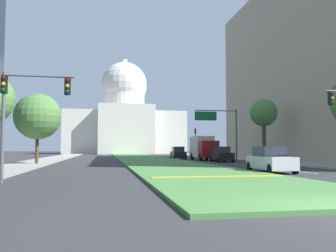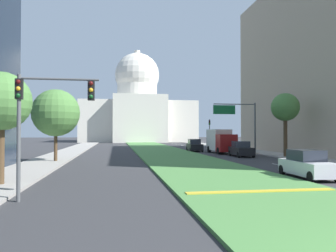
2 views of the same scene
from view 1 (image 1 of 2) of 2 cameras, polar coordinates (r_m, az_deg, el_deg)
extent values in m
plane|color=#333335|center=(57.11, -4.49, -5.18)|extent=(260.00, 260.00, 0.00)
cube|color=#4C8442|center=(52.24, -3.94, -5.26)|extent=(7.80, 88.18, 0.14)
cube|color=gold|center=(18.42, 8.22, -8.09)|extent=(7.02, 0.50, 0.04)
cube|color=silver|center=(25.23, 21.55, -7.00)|extent=(0.16, 2.40, 0.01)
cube|color=silver|center=(32.85, 13.56, -6.29)|extent=(0.16, 2.40, 0.01)
cube|color=silver|center=(41.27, 8.46, -5.78)|extent=(0.16, 2.40, 0.01)
cube|color=silver|center=(48.82, 5.46, -5.45)|extent=(0.16, 2.40, 0.01)
cube|color=silver|center=(63.58, 1.71, -5.02)|extent=(0.16, 2.40, 0.01)
cube|color=silver|center=(73.20, 0.11, -4.83)|extent=(0.16, 2.40, 0.01)
cube|color=silver|center=(80.97, -0.91, -4.71)|extent=(0.16, 2.40, 0.01)
cube|color=silver|center=(85.05, -1.36, -4.65)|extent=(0.16, 2.40, 0.01)
cube|color=#9E9991|center=(47.55, -19.03, -5.24)|extent=(4.00, 88.18, 0.15)
cube|color=#9E9991|center=(50.63, 11.50, -5.25)|extent=(4.00, 88.18, 0.15)
cube|color=silver|center=(106.02, -7.17, -1.21)|extent=(33.41, 23.17, 11.85)
cube|color=silver|center=(92.50, -6.70, -0.51)|extent=(14.70, 4.00, 13.04)
cylinder|color=silver|center=(106.77, -7.13, 3.66)|extent=(12.23, 12.23, 6.30)
sphere|color=silver|center=(107.61, -7.11, 6.59)|extent=(13.72, 13.72, 13.72)
cylinder|color=silver|center=(108.87, -7.08, 9.79)|extent=(1.80, 1.80, 3.00)
cylinder|color=#515456|center=(18.11, -25.14, -0.14)|extent=(0.16, 0.16, 5.20)
cube|color=black|center=(18.33, -24.97, 6.11)|extent=(0.28, 0.24, 0.84)
sphere|color=#510F0F|center=(18.25, -25.06, 7.05)|extent=(0.18, 0.18, 0.18)
sphere|color=#F2A51E|center=(18.20, -25.08, 6.18)|extent=(0.18, 0.18, 0.18)
sphere|color=#0F4219|center=(18.15, -25.10, 5.31)|extent=(0.18, 0.18, 0.18)
cylinder|color=#515456|center=(18.07, -19.98, 7.58)|extent=(3.20, 0.10, 0.10)
cube|color=black|center=(17.82, -15.92, 6.18)|extent=(0.28, 0.24, 0.84)
sphere|color=#510F0F|center=(17.73, -15.95, 7.15)|extent=(0.18, 0.18, 0.18)
sphere|color=#F2A51E|center=(17.68, -15.97, 6.26)|extent=(0.18, 0.18, 0.18)
sphere|color=#0F4219|center=(17.64, -15.98, 5.36)|extent=(0.18, 0.18, 0.18)
cube|color=black|center=(23.37, 24.83, 4.08)|extent=(0.28, 0.24, 0.84)
sphere|color=#510F0F|center=(23.30, 25.02, 4.80)|extent=(0.18, 0.18, 0.18)
sphere|color=#F2A51E|center=(23.26, 25.03, 4.12)|extent=(0.18, 0.18, 0.18)
sphere|color=#0F4219|center=(23.23, 25.05, 3.44)|extent=(0.18, 0.18, 0.18)
cylinder|color=#515456|center=(63.92, 4.44, -2.68)|extent=(0.16, 0.16, 5.20)
cube|color=black|center=(63.98, 4.43, -0.89)|extent=(0.28, 0.24, 0.84)
sphere|color=#510F0F|center=(63.86, 4.46, -0.63)|extent=(0.18, 0.18, 0.18)
sphere|color=#4C380F|center=(63.84, 4.46, -0.88)|extent=(0.18, 0.18, 0.18)
sphere|color=#1ED838|center=(63.83, 4.46, -1.13)|extent=(0.18, 0.18, 0.18)
cylinder|color=#515456|center=(45.36, 10.99, -1.45)|extent=(0.20, 0.20, 6.50)
cylinder|color=#515456|center=(44.68, 7.74, 2.48)|extent=(5.36, 0.12, 0.12)
cube|color=#146033|center=(44.17, 6.11, 1.62)|extent=(2.80, 0.08, 1.10)
cylinder|color=#4C3823|center=(35.92, -20.41, -3.20)|extent=(0.31, 0.31, 3.43)
sphere|color=#4C7F3D|center=(36.05, -20.31, 1.46)|extent=(4.42, 4.42, 4.42)
cylinder|color=#4C3823|center=(41.32, 15.26, -2.38)|extent=(0.43, 0.43, 4.77)
sphere|color=#4C7F3D|center=(41.51, 15.18, 2.08)|extent=(3.09, 3.09, 3.09)
cube|color=silver|center=(24.65, 16.25, -5.72)|extent=(1.99, 4.61, 0.83)
cube|color=#282D38|center=(24.80, 16.05, -3.95)|extent=(1.66, 2.25, 0.68)
cylinder|color=black|center=(23.37, 19.86, -6.56)|extent=(0.25, 0.65, 0.64)
cylinder|color=black|center=(22.69, 16.24, -6.72)|extent=(0.25, 0.65, 0.64)
cylinder|color=black|center=(26.64, 16.28, -6.23)|extent=(0.25, 0.65, 0.64)
cylinder|color=black|center=(26.05, 13.04, -6.34)|extent=(0.25, 0.65, 0.64)
cube|color=black|center=(41.99, 8.67, -4.85)|extent=(2.12, 4.35, 0.86)
cube|color=#282D38|center=(42.14, 8.60, -3.78)|extent=(1.76, 2.14, 0.71)
cylinder|color=black|center=(40.63, 10.47, -5.35)|extent=(0.26, 0.65, 0.64)
cylinder|color=black|center=(40.17, 8.14, -5.39)|extent=(0.26, 0.65, 0.64)
cylinder|color=black|center=(43.84, 9.17, -5.22)|extent=(0.26, 0.65, 0.64)
cylinder|color=black|center=(43.41, 7.01, -5.26)|extent=(0.26, 0.65, 0.64)
cube|color=black|center=(51.76, 1.66, -4.63)|extent=(2.02, 4.25, 0.88)
cube|color=#282D38|center=(51.92, 1.63, -3.74)|extent=(1.69, 2.08, 0.72)
cylinder|color=black|center=(50.30, 2.88, -5.05)|extent=(0.25, 0.65, 0.64)
cylinder|color=black|center=(50.03, 1.02, -5.06)|extent=(0.25, 0.65, 0.64)
cylinder|color=black|center=(53.51, 2.25, -4.96)|extent=(0.25, 0.65, 0.64)
cylinder|color=black|center=(53.26, 0.50, -4.97)|extent=(0.25, 0.65, 0.64)
cube|color=maroon|center=(45.59, 6.57, -3.76)|extent=(2.30, 2.00, 2.20)
cube|color=silver|center=(48.66, 5.47, -3.34)|extent=(2.30, 4.40, 2.80)
cylinder|color=black|center=(45.92, 7.83, -5.00)|extent=(0.30, 0.90, 0.90)
cylinder|color=black|center=(45.31, 5.30, -5.03)|extent=(0.30, 0.90, 0.90)
cylinder|color=black|center=(50.02, 6.29, -4.89)|extent=(0.30, 0.90, 0.90)
cylinder|color=black|center=(49.46, 3.95, -4.92)|extent=(0.30, 0.90, 0.90)
camera|label=2|loc=(3.53, -22.49, 16.79)|focal=35.31mm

